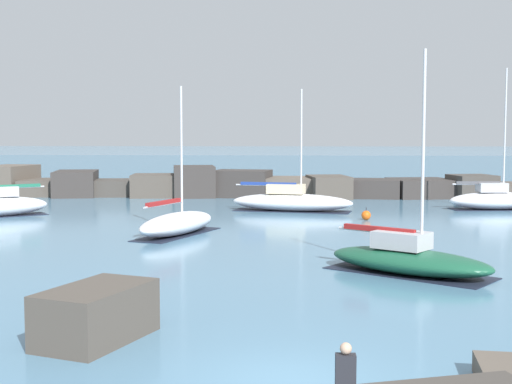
# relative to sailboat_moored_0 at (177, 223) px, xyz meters

# --- Properties ---
(ground_plane) EXTENTS (600.00, 600.00, 0.00)m
(ground_plane) POSITION_rel_sailboat_moored_0_xyz_m (6.03, -21.89, -0.60)
(ground_plane) COLOR teal
(open_sea_beyond) EXTENTS (400.00, 116.00, 0.01)m
(open_sea_beyond) POSITION_rel_sailboat_moored_0_xyz_m (6.03, 82.68, -0.60)
(open_sea_beyond) COLOR teal
(open_sea_beyond) RESTS_ON ground
(breakwater_jetty) EXTENTS (60.93, 7.18, 2.57)m
(breakwater_jetty) POSITION_rel_sailboat_moored_0_xyz_m (6.55, 22.74, 0.36)
(breakwater_jetty) COLOR #4C443D
(breakwater_jetty) RESTS_ON ground
(foreground_rocks) EXTENTS (16.79, 8.41, 1.39)m
(foreground_rocks) POSITION_rel_sailboat_moored_0_xyz_m (10.59, -21.71, -0.01)
(foreground_rocks) COLOR #4C443D
(foreground_rocks) RESTS_ON ground
(sailboat_moored_0) EXTENTS (4.19, 6.92, 7.75)m
(sailboat_moored_0) POSITION_rel_sailboat_moored_0_xyz_m (0.00, 0.00, 0.00)
(sailboat_moored_0) COLOR white
(sailboat_moored_0) RESTS_ON ground
(sailboat_moored_2) EXTENTS (6.69, 2.73, 9.79)m
(sailboat_moored_2) POSITION_rel_sailboat_moored_0_xyz_m (20.13, 13.56, 0.11)
(sailboat_moored_2) COLOR white
(sailboat_moored_2) RESTS_ON ground
(sailboat_moored_5) EXTENTS (8.63, 3.84, 8.28)m
(sailboat_moored_5) POSITION_rel_sailboat_moored_0_xyz_m (5.91, 11.78, 0.09)
(sailboat_moored_5) COLOR white
(sailboat_moored_5) RESTS_ON ground
(sailboat_moored_6) EXTENTS (6.75, 5.85, 8.34)m
(sailboat_moored_6) POSITION_rel_sailboat_moored_0_xyz_m (10.42, -9.86, -0.04)
(sailboat_moored_6) COLOR #195138
(sailboat_moored_6) RESTS_ON ground
(mooring_buoy_orange_near) EXTENTS (0.58, 0.58, 0.78)m
(mooring_buoy_orange_near) POSITION_rel_sailboat_moored_0_xyz_m (10.51, 6.95, -0.31)
(mooring_buoy_orange_near) COLOR #EA5914
(mooring_buoy_orange_near) RESTS_ON ground
(person_on_rocks) EXTENTS (0.36, 0.22, 1.61)m
(person_on_rocks) POSITION_rel_sailboat_moored_0_xyz_m (7.04, -24.43, 0.29)
(person_on_rocks) COLOR #282833
(person_on_rocks) RESTS_ON ground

